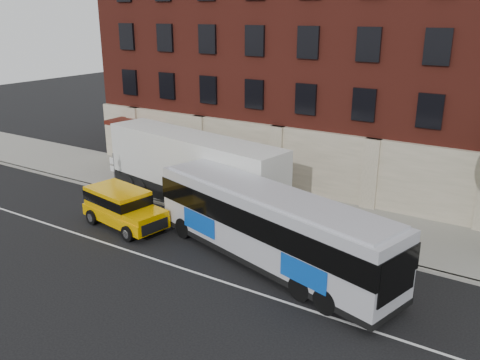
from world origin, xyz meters
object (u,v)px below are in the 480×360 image
Objects in this scene: yellow_suv at (122,205)px; shipping_container at (193,171)px; city_bus at (270,225)px; sign_pole at (113,170)px.

shipping_container is (1.24, 4.57, 0.91)m from yellow_suv.
shipping_container is at bearing 74.86° from yellow_suv.
shipping_container reaches higher than yellow_suv.
yellow_suv is 0.42× the size of shipping_container.
city_bus is 2.43× the size of yellow_suv.
sign_pole is 5.62m from shipping_container.
city_bus is 8.55m from shipping_container.
yellow_suv is 4.82m from shipping_container.
shipping_container is (5.50, 0.98, 0.59)m from sign_pole.
sign_pole is at bearing 139.93° from yellow_suv.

